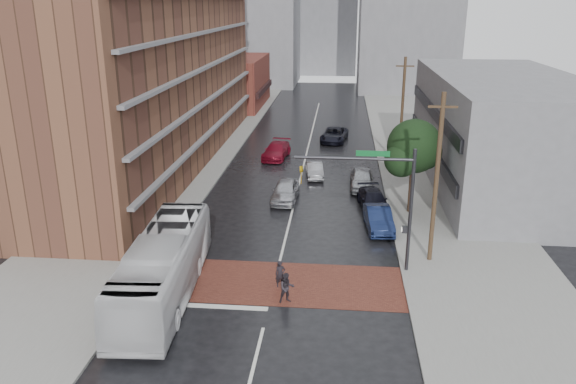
% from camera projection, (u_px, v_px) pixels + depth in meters
% --- Properties ---
extents(ground, '(160.00, 160.00, 0.00)m').
position_uv_depth(ground, '(273.00, 287.00, 30.18)').
color(ground, black).
rests_on(ground, ground).
extents(crosswalk, '(14.00, 5.00, 0.02)m').
position_uv_depth(crosswalk, '(274.00, 283.00, 30.65)').
color(crosswalk, brown).
rests_on(crosswalk, ground).
extents(sidewalk_west, '(9.00, 90.00, 0.15)m').
position_uv_depth(sidewalk_west, '(187.00, 158.00, 54.74)').
color(sidewalk_west, gray).
rests_on(sidewalk_west, ground).
extents(sidewalk_east, '(9.00, 90.00, 0.15)m').
position_uv_depth(sidewalk_east, '(427.00, 164.00, 52.68)').
color(sidewalk_east, gray).
rests_on(sidewalk_east, ground).
extents(apartment_block, '(10.00, 44.00, 28.00)m').
position_uv_depth(apartment_block, '(147.00, 8.00, 49.53)').
color(apartment_block, brown).
rests_on(apartment_block, ground).
extents(storefront_west, '(8.00, 16.00, 7.00)m').
position_uv_depth(storefront_west, '(235.00, 82.00, 81.00)').
color(storefront_west, maroon).
rests_on(storefront_west, ground).
extents(building_east, '(11.00, 26.00, 9.00)m').
position_uv_depth(building_east, '(501.00, 131.00, 46.09)').
color(building_east, gray).
rests_on(building_east, ground).
extents(distant_tower_center, '(12.00, 10.00, 24.00)m').
position_uv_depth(distant_tower_center, '(328.00, 14.00, 115.81)').
color(distant_tower_center, gray).
rests_on(distant_tower_center, ground).
extents(street_tree, '(4.20, 4.10, 6.90)m').
position_uv_depth(street_tree, '(414.00, 150.00, 39.23)').
color(street_tree, '#332319').
rests_on(street_tree, ground).
extents(signal_mast, '(6.50, 0.30, 7.20)m').
position_uv_depth(signal_mast, '(385.00, 192.00, 30.48)').
color(signal_mast, '#2D2D33').
rests_on(signal_mast, ground).
extents(utility_pole_near, '(1.60, 0.26, 10.00)m').
position_uv_depth(utility_pole_near, '(436.00, 179.00, 31.50)').
color(utility_pole_near, '#473321').
rests_on(utility_pole_near, ground).
extents(utility_pole_far, '(1.60, 0.26, 10.00)m').
position_uv_depth(utility_pole_far, '(402.00, 112.00, 50.34)').
color(utility_pole_far, '#473321').
rests_on(utility_pole_far, ground).
extents(transit_bus, '(3.55, 12.23, 3.37)m').
position_uv_depth(transit_bus, '(164.00, 266.00, 28.78)').
color(transit_bus, silver).
rests_on(transit_bus, ground).
extents(pedestrian_a, '(0.63, 0.50, 1.50)m').
position_uv_depth(pedestrian_a, '(280.00, 274.00, 29.99)').
color(pedestrian_a, black).
rests_on(pedestrian_a, ground).
extents(pedestrian_b, '(0.95, 0.85, 1.63)m').
position_uv_depth(pedestrian_b, '(287.00, 288.00, 28.43)').
color(pedestrian_b, '#262127').
rests_on(pedestrian_b, ground).
extents(car_travel_a, '(2.06, 4.76, 1.60)m').
position_uv_depth(car_travel_a, '(285.00, 191.00, 42.99)').
color(car_travel_a, '#B5B7BD').
rests_on(car_travel_a, ground).
extents(car_travel_b, '(1.83, 4.03, 1.28)m').
position_uv_depth(car_travel_b, '(315.00, 170.00, 48.82)').
color(car_travel_b, '#9D9EA4').
rests_on(car_travel_b, ground).
extents(car_travel_c, '(2.70, 5.42, 1.51)m').
position_uv_depth(car_travel_c, '(276.00, 151.00, 54.71)').
color(car_travel_c, maroon).
rests_on(car_travel_c, ground).
extents(suv_travel, '(3.25, 5.75, 1.52)m').
position_uv_depth(suv_travel, '(334.00, 135.00, 61.18)').
color(suv_travel, black).
rests_on(suv_travel, ground).
extents(car_parked_near, '(2.01, 4.73, 1.52)m').
position_uv_depth(car_parked_near, '(379.00, 219.00, 37.59)').
color(car_parked_near, '#121D41').
rests_on(car_parked_near, ground).
extents(car_parked_mid, '(2.55, 4.89, 1.35)m').
position_uv_depth(car_parked_mid, '(373.00, 200.00, 41.38)').
color(car_parked_mid, black).
rests_on(car_parked_mid, ground).
extents(car_parked_far, '(1.95, 4.78, 1.63)m').
position_uv_depth(car_parked_far, '(362.00, 179.00, 45.82)').
color(car_parked_far, '#9C9FA3').
rests_on(car_parked_far, ground).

